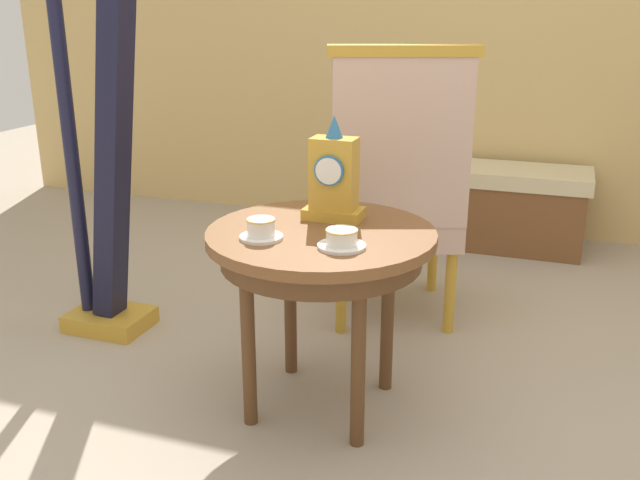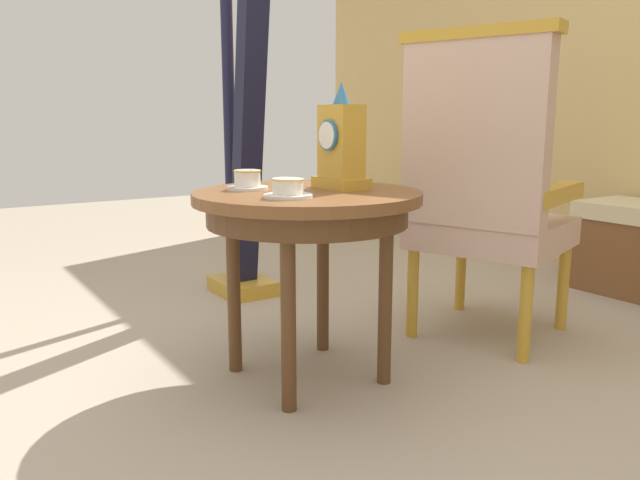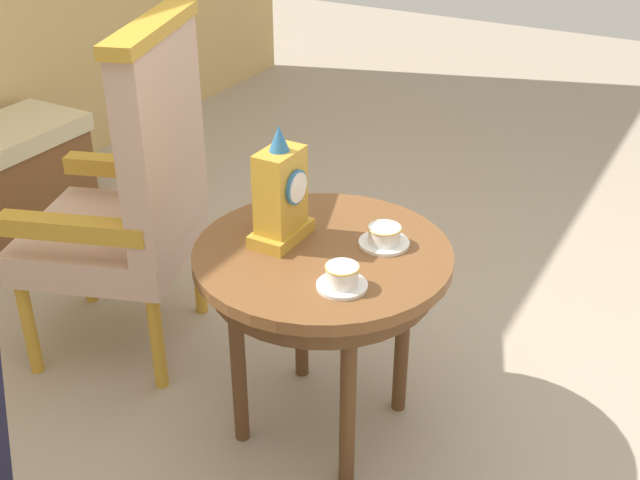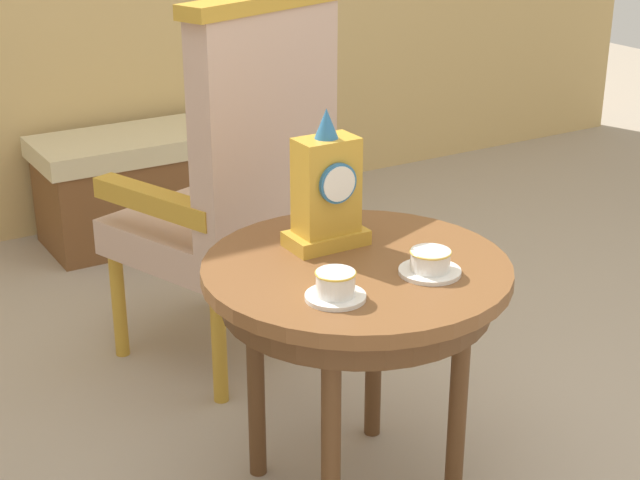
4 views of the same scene
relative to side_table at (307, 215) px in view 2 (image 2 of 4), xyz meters
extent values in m
plane|color=tan|center=(0.09, -0.07, -0.54)|extent=(10.00, 10.00, 0.00)
cylinder|color=brown|center=(0.00, 0.00, 0.06)|extent=(0.72, 0.72, 0.03)
cylinder|color=#56351C|center=(0.00, 0.00, 0.00)|extent=(0.63, 0.63, 0.07)
cylinder|color=#56351C|center=(0.18, 0.18, -0.25)|extent=(0.04, 0.04, 0.58)
cylinder|color=#56351C|center=(-0.18, 0.18, -0.25)|extent=(0.04, 0.04, 0.58)
cylinder|color=#56351C|center=(-0.18, -0.18, -0.25)|extent=(0.04, 0.04, 0.58)
cylinder|color=#56351C|center=(0.18, -0.18, -0.25)|extent=(0.04, 0.04, 0.58)
cylinder|color=white|center=(-0.14, -0.14, 0.08)|extent=(0.13, 0.13, 0.01)
cylinder|color=white|center=(-0.14, -0.14, 0.11)|extent=(0.08, 0.08, 0.05)
torus|color=gold|center=(-0.14, -0.14, 0.13)|extent=(0.09, 0.09, 0.00)
cylinder|color=white|center=(0.11, -0.13, 0.08)|extent=(0.14, 0.14, 0.01)
cylinder|color=white|center=(0.11, -0.13, 0.11)|extent=(0.09, 0.09, 0.05)
torus|color=gold|center=(0.11, -0.13, 0.13)|extent=(0.09, 0.09, 0.00)
cube|color=gold|center=(0.00, 0.13, 0.09)|extent=(0.19, 0.11, 0.04)
cube|color=gold|center=(0.00, 0.13, 0.22)|extent=(0.14, 0.09, 0.23)
cylinder|color=teal|center=(0.00, 0.08, 0.24)|extent=(0.10, 0.01, 0.10)
cylinder|color=white|center=(0.00, 0.07, 0.24)|extent=(0.08, 0.00, 0.08)
cone|color=teal|center=(0.00, 0.13, 0.37)|extent=(0.06, 0.06, 0.07)
cube|color=#CCA893|center=(0.03, 0.83, -0.14)|extent=(0.66, 0.66, 0.11)
cube|color=#CCA893|center=(0.10, 0.62, 0.24)|extent=(0.52, 0.26, 0.64)
cube|color=gold|center=(0.10, 0.62, 0.58)|extent=(0.56, 0.28, 0.04)
cube|color=gold|center=(0.25, 0.90, 0.03)|extent=(0.22, 0.46, 0.06)
cube|color=gold|center=(-0.19, 0.75, 0.03)|extent=(0.22, 0.46, 0.06)
cylinder|color=gold|center=(0.16, 1.11, -0.37)|extent=(0.04, 0.04, 0.35)
cylinder|color=gold|center=(-0.25, 0.96, -0.37)|extent=(0.04, 0.04, 0.35)
cylinder|color=gold|center=(0.31, 0.69, -0.37)|extent=(0.04, 0.04, 0.35)
cylinder|color=gold|center=(-0.10, 0.55, -0.37)|extent=(0.04, 0.04, 0.35)
cube|color=gold|center=(-1.02, 0.27, -0.51)|extent=(0.32, 0.24, 0.07)
cylinder|color=#191933|center=(-1.12, 0.27, 0.32)|extent=(0.06, 0.06, 1.59)
cube|color=black|center=(-0.92, 0.27, 0.25)|extent=(0.28, 0.11, 1.46)
camera|label=1|loc=(0.68, -1.96, 0.74)|focal=39.50mm
camera|label=2|loc=(1.64, -1.03, 0.30)|focal=34.94mm
camera|label=3|loc=(-1.65, -0.92, 1.16)|focal=44.85mm
camera|label=4|loc=(-1.14, -1.71, 0.96)|focal=54.74mm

